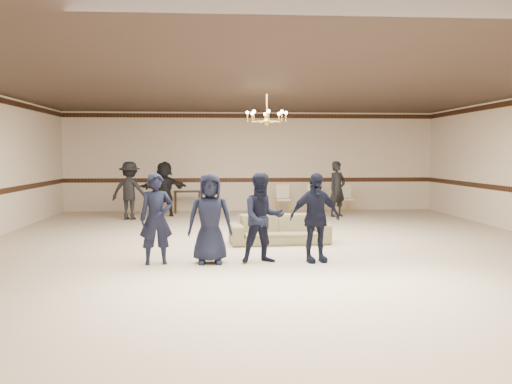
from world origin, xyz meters
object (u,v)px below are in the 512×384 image
(boy_a, at_px, (156,219))
(adult_right, at_px, (337,189))
(adult_left, at_px, (130,191))
(chandelier, at_px, (267,107))
(banquet_chair_mid, at_px, (315,199))
(banquet_chair_left, at_px, (283,199))
(boy_b, at_px, (210,218))
(banquet_chair_right, at_px, (346,199))
(settee, at_px, (279,229))
(console_table, at_px, (187,202))
(boy_d, at_px, (315,218))
(adult_mid, at_px, (164,189))
(boy_c, at_px, (263,218))

(boy_a, distance_m, adult_right, 8.13)
(boy_a, height_order, adult_left, adult_left)
(chandelier, bearing_deg, banquet_chair_mid, 68.97)
(banquet_chair_left, bearing_deg, boy_b, -103.74)
(boy_b, distance_m, banquet_chair_right, 8.88)
(settee, xyz_separation_m, console_table, (-2.22, 6.05, 0.05))
(boy_d, height_order, adult_right, adult_right)
(chandelier, height_order, settee, chandelier)
(adult_mid, bearing_deg, boy_d, 87.27)
(adult_left, bearing_deg, boy_a, 115.47)
(chandelier, bearing_deg, boy_d, -77.42)
(adult_left, height_order, adult_mid, same)
(boy_a, relative_size, boy_b, 1.00)
(adult_left, bearing_deg, adult_mid, -129.31)
(adult_left, xyz_separation_m, banquet_chair_left, (4.53, 1.40, -0.38))
(boy_a, xyz_separation_m, boy_b, (0.90, 0.00, 0.00))
(boy_c, xyz_separation_m, adult_mid, (-2.34, 7.13, 0.05))
(chandelier, xyz_separation_m, boy_a, (-2.10, -2.68, -2.11))
(boy_d, relative_size, settee, 0.75)
(adult_mid, xyz_separation_m, banquet_chair_right, (5.63, 0.70, -0.38))
(boy_c, bearing_deg, boy_b, 168.92)
(console_table, bearing_deg, boy_a, -92.40)
(boy_a, xyz_separation_m, banquet_chair_mid, (4.08, 7.83, -0.33))
(adult_right, height_order, banquet_chair_left, adult_right)
(adult_mid, xyz_separation_m, adult_right, (5.10, -0.40, 0.00))
(boy_b, xyz_separation_m, settee, (1.41, 1.98, -0.47))
(chandelier, relative_size, boy_c, 0.61)
(boy_a, relative_size, boy_d, 1.00)
(boy_a, height_order, banquet_chair_left, boy_a)
(boy_d, height_order, banquet_chair_mid, boy_d)
(banquet_chair_mid, xyz_separation_m, console_table, (-4.00, 0.20, -0.09))
(adult_left, relative_size, adult_mid, 1.00)
(adult_right, bearing_deg, chandelier, -152.85)
(adult_right, height_order, console_table, adult_right)
(chandelier, distance_m, adult_mid, 5.58)
(boy_a, bearing_deg, adult_left, 92.30)
(boy_b, height_order, adult_mid, adult_mid)
(adult_left, height_order, banquet_chair_mid, adult_left)
(boy_c, bearing_deg, adult_left, 105.68)
(adult_mid, bearing_deg, chandelier, 93.52)
(banquet_chair_right, bearing_deg, boy_d, -112.84)
(adult_left, distance_m, console_table, 2.26)
(boy_c, relative_size, boy_d, 1.00)
(boy_a, height_order, adult_mid, adult_mid)
(settee, bearing_deg, chandelier, 101.69)
(adult_mid, bearing_deg, boy_a, 67.18)
(boy_d, distance_m, banquet_chair_left, 7.84)
(boy_a, relative_size, boy_c, 1.00)
(console_table, bearing_deg, boy_b, -86.00)
(adult_left, relative_size, console_table, 1.96)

